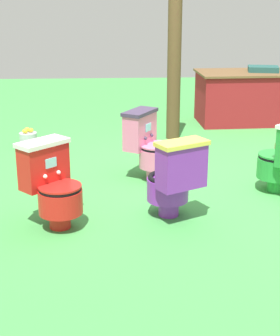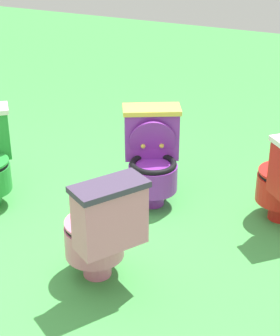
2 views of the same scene
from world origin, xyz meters
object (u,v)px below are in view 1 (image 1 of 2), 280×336
Objects in this scene: toilet_purple at (174,178)px; toilet_pink at (149,145)px; vendor_table at (246,97)px; wooden_post at (174,67)px; lemon_bucket at (28,141)px; toilet_red at (53,184)px.

toilet_purple and toilet_pink have the same top height.
vendor_table is 1.57m from wooden_post.
vendor_table is at bearing 35.21° from wooden_post.
toilet_purple is 0.38× the size of wooden_post.
lemon_bucket is (-1.88, -0.46, -0.84)m from wooden_post.
toilet_pink is at bearing -105.37° from wooden_post.
lemon_bucket is (-1.57, 2.22, -0.26)m from toilet_purple.
toilet_red and toilet_pink have the same top height.
toilet_purple is 1.00× the size of toilet_red.
vendor_table reaches higher than toilet_red.
toilet_red is 3.13m from wooden_post.
wooden_post is (0.31, 2.68, 0.59)m from toilet_purple.
vendor_table is at bearing 39.13° from toilet_purple.
vendor_table is at bearing 178.14° from toilet_pink.
lemon_bucket is at bearing -166.19° from wooden_post.
vendor_table reaches higher than toilet_pink.
wooden_post is at bearing -159.96° from toilet_red.
toilet_red is at bearing -124.99° from vendor_table.
toilet_red is 0.38× the size of wooden_post.
toilet_pink is 2.96m from vendor_table.
wooden_post reaches higher than lemon_bucket.
toilet_red is at bearing -115.69° from wooden_post.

